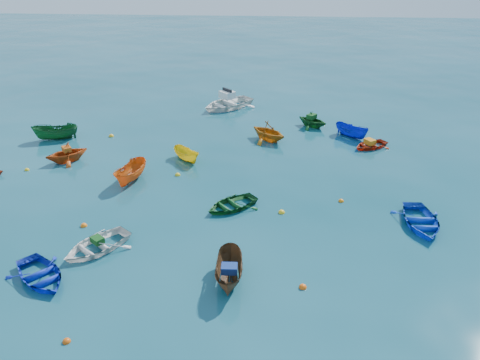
# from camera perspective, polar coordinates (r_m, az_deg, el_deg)

# --- Properties ---
(ground) EXTENTS (160.00, 160.00, 0.00)m
(ground) POSITION_cam_1_polar(r_m,az_deg,el_deg) (23.93, -0.90, -6.25)
(ground) COLOR #0A3E4D
(ground) RESTS_ON ground
(dinghy_blue_sw) EXTENTS (3.99, 3.94, 0.68)m
(dinghy_blue_sw) POSITION_cam_1_polar(r_m,az_deg,el_deg) (22.54, -23.05, -11.09)
(dinghy_blue_sw) COLOR #0E26B5
(dinghy_blue_sw) RESTS_ON ground
(dinghy_white_near) EXTENTS (3.99, 4.16, 0.70)m
(dinghy_white_near) POSITION_cam_1_polar(r_m,az_deg,el_deg) (23.62, -17.04, -8.10)
(dinghy_white_near) COLOR silver
(dinghy_white_near) RESTS_ON ground
(sampan_brown_mid) EXTENTS (1.31, 3.18, 1.21)m
(sampan_brown_mid) POSITION_cam_1_polar(r_m,az_deg,el_deg) (20.74, -1.26, -12.19)
(sampan_brown_mid) COLOR #4E321C
(sampan_brown_mid) RESTS_ON ground
(dinghy_blue_se) EXTENTS (2.64, 3.65, 0.75)m
(dinghy_blue_se) POSITION_cam_1_polar(r_m,az_deg,el_deg) (26.13, 21.09, -5.17)
(dinghy_blue_se) COLOR blue
(dinghy_blue_se) RESTS_ON ground
(dinghy_orange_w) EXTENTS (3.59, 3.53, 1.43)m
(dinghy_orange_w) POSITION_cam_1_polar(r_m,az_deg,el_deg) (33.55, -20.23, 2.17)
(dinghy_orange_w) COLOR #BF4611
(dinghy_orange_w) RESTS_ON ground
(sampan_yellow_mid) EXTENTS (2.45, 2.49, 0.98)m
(sampan_yellow_mid) POSITION_cam_1_polar(r_m,az_deg,el_deg) (31.79, -6.48, 2.38)
(sampan_yellow_mid) COLOR yellow
(sampan_yellow_mid) RESTS_ON ground
(dinghy_green_e) EXTENTS (3.75, 3.64, 0.64)m
(dinghy_green_e) POSITION_cam_1_polar(r_m,az_deg,el_deg) (25.95, -1.05, -3.39)
(dinghy_green_e) COLOR #124D1E
(dinghy_green_e) RESTS_ON ground
(sampan_orange_n) EXTENTS (1.88, 3.36, 1.23)m
(sampan_orange_n) POSITION_cam_1_polar(r_m,az_deg,el_deg) (29.61, -13.04, -0.10)
(sampan_orange_n) COLOR #DA5C14
(sampan_orange_n) RESTS_ON ground
(dinghy_green_n) EXTENTS (3.30, 3.22, 1.32)m
(dinghy_green_n) POSITION_cam_1_polar(r_m,az_deg,el_deg) (38.09, 8.76, 6.44)
(dinghy_green_n) COLOR #13511C
(dinghy_green_n) RESTS_ON ground
(dinghy_red_ne) EXTENTS (3.36, 3.16, 0.57)m
(dinghy_red_ne) POSITION_cam_1_polar(r_m,az_deg,el_deg) (34.97, 15.56, 3.86)
(dinghy_red_ne) COLOR #AD280E
(dinghy_red_ne) RESTS_ON ground
(sampan_blue_far) EXTENTS (2.80, 2.68, 1.09)m
(sampan_blue_far) POSITION_cam_1_polar(r_m,az_deg,el_deg) (36.56, 13.37, 5.14)
(sampan_blue_far) COLOR #0D20AE
(sampan_blue_far) RESTS_ON ground
(dinghy_orange_far) EXTENTS (3.94, 3.89, 1.57)m
(dinghy_orange_far) POSITION_cam_1_polar(r_m,az_deg,el_deg) (35.01, 3.45, 4.87)
(dinghy_orange_far) COLOR #BA6811
(dinghy_orange_far) RESTS_ON ground
(sampan_green_far) EXTENTS (3.47, 2.09, 1.26)m
(sampan_green_far) POSITION_cam_1_polar(r_m,az_deg,el_deg) (37.69, -21.45, 4.63)
(sampan_green_far) COLOR #114B21
(sampan_green_far) RESTS_ON ground
(motorboat_white) EXTENTS (6.08, 6.10, 1.64)m
(motorboat_white) POSITION_cam_1_polar(r_m,az_deg,el_deg) (42.28, -1.55, 8.81)
(motorboat_white) COLOR white
(motorboat_white) RESTS_ON ground
(tarp_green_a) EXTENTS (0.74, 0.72, 0.29)m
(tarp_green_a) POSITION_cam_1_polar(r_m,az_deg,el_deg) (23.39, -16.99, -7.01)
(tarp_green_a) COLOR #124A16
(tarp_green_a) RESTS_ON dinghy_white_near
(tarp_blue_a) EXTENTS (0.70, 0.54, 0.33)m
(tarp_blue_a) POSITION_cam_1_polar(r_m,az_deg,el_deg) (20.15, -1.30, -10.75)
(tarp_blue_a) COLOR navy
(tarp_blue_a) RESTS_ON sampan_brown_mid
(tarp_orange_a) EXTENTS (0.81, 0.83, 0.32)m
(tarp_orange_a) POSITION_cam_1_polar(r_m,az_deg,el_deg) (33.23, -20.38, 3.57)
(tarp_orange_a) COLOR #BC5213
(tarp_orange_a) RESTS_ON dinghy_orange_w
(tarp_green_b) EXTENTS (0.89, 0.93, 0.36)m
(tarp_green_b) POSITION_cam_1_polar(r_m,az_deg,el_deg) (37.86, 8.72, 7.67)
(tarp_green_b) COLOR #114716
(tarp_green_b) RESTS_ON dinghy_green_n
(tarp_orange_b) EXTENTS (0.87, 0.91, 0.35)m
(tarp_orange_b) POSITION_cam_1_polar(r_m,az_deg,el_deg) (34.73, 15.54, 4.53)
(tarp_orange_b) COLOR orange
(tarp_orange_b) RESTS_ON dinghy_red_ne
(buoy_or_a) EXTENTS (0.30, 0.30, 0.30)m
(buoy_or_a) POSITION_cam_1_polar(r_m,az_deg,el_deg) (19.25, -20.37, -18.01)
(buoy_or_a) COLOR #D04D0B
(buoy_or_a) RESTS_ON ground
(buoy_ye_a) EXTENTS (0.36, 0.36, 0.36)m
(buoy_ye_a) POSITION_cam_1_polar(r_m,az_deg,el_deg) (25.57, 5.09, -4.00)
(buoy_ye_a) COLOR yellow
(buoy_ye_a) RESTS_ON ground
(buoy_or_b) EXTENTS (0.34, 0.34, 0.34)m
(buoy_or_b) POSITION_cam_1_polar(r_m,az_deg,el_deg) (20.57, 7.66, -12.87)
(buoy_or_b) COLOR #F3580D
(buoy_or_b) RESTS_ON ground
(buoy_ye_b) EXTENTS (0.31, 0.31, 0.31)m
(buoy_ye_b) POSITION_cam_1_polar(r_m,az_deg,el_deg) (33.19, -24.53, 1.09)
(buoy_ye_b) COLOR gold
(buoy_ye_b) RESTS_ON ground
(buoy_or_c) EXTENTS (0.35, 0.35, 0.35)m
(buoy_or_c) POSITION_cam_1_polar(r_m,az_deg,el_deg) (25.64, -18.49, -5.36)
(buoy_or_c) COLOR orange
(buoy_or_c) RESTS_ON ground
(buoy_ye_c) EXTENTS (0.34, 0.34, 0.34)m
(buoy_ye_c) POSITION_cam_1_polar(r_m,az_deg,el_deg) (29.80, -7.61, 0.57)
(buoy_ye_c) COLOR gold
(buoy_ye_c) RESTS_ON ground
(buoy_or_d) EXTENTS (0.31, 0.31, 0.31)m
(buoy_or_d) POSITION_cam_1_polar(r_m,az_deg,el_deg) (27.17, 12.22, -2.57)
(buoy_or_d) COLOR orange
(buoy_or_d) RESTS_ON ground
(buoy_ye_d) EXTENTS (0.39, 0.39, 0.39)m
(buoy_ye_d) POSITION_cam_1_polar(r_m,az_deg,el_deg) (36.97, -15.42, 5.14)
(buoy_ye_d) COLOR gold
(buoy_ye_d) RESTS_ON ground
(buoy_or_e) EXTENTS (0.30, 0.30, 0.30)m
(buoy_or_e) POSITION_cam_1_polar(r_m,az_deg,el_deg) (34.50, 15.16, 3.60)
(buoy_or_e) COLOR #EE500C
(buoy_or_e) RESTS_ON ground
(buoy_ye_e) EXTENTS (0.34, 0.34, 0.34)m
(buoy_ye_e) POSITION_cam_1_polar(r_m,az_deg,el_deg) (38.66, 10.09, 6.65)
(buoy_ye_e) COLOR yellow
(buoy_ye_e) RESTS_ON ground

